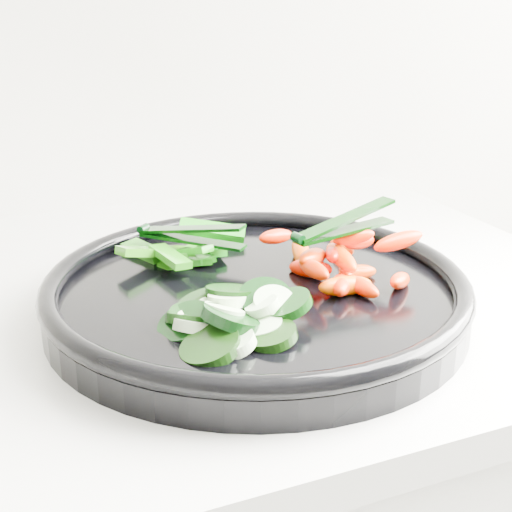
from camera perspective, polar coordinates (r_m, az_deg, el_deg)
name	(u,v)px	position (r m, az deg, el deg)	size (l,w,h in m)	color
veggie_tray	(256,293)	(0.63, 0.00, -2.94)	(0.41, 0.41, 0.04)	black
cucumber_pile	(224,316)	(0.56, -2.60, -4.82)	(0.13, 0.13, 0.04)	black
carrot_pile	(339,262)	(0.65, 6.63, -0.48)	(0.14, 0.15, 0.05)	#F25A00
pepper_pile	(181,250)	(0.70, -5.99, 0.46)	(0.14, 0.11, 0.04)	#09660C
tong_carrot	(342,226)	(0.64, 6.92, 2.43)	(0.11, 0.04, 0.02)	black
tong_pepper	(188,234)	(0.69, -5.43, 1.75)	(0.09, 0.09, 0.02)	black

